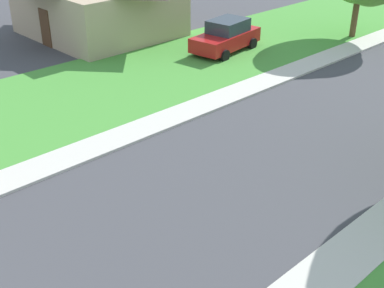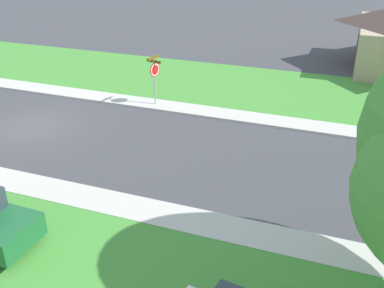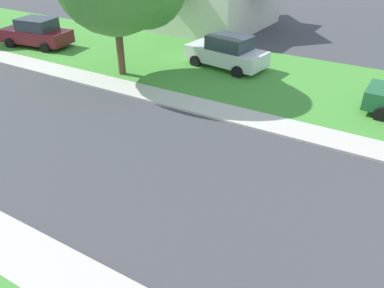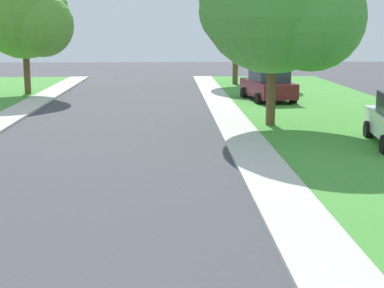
{
  "view_description": "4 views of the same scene",
  "coord_description": "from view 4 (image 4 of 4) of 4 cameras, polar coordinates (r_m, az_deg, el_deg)",
  "views": [
    {
      "loc": [
        9.29,
        1.37,
        8.69
      ],
      "look_at": [
        -0.65,
        10.67,
        1.4
      ],
      "focal_mm": 47.43,
      "sensor_mm": 36.0,
      "label": 1
    },
    {
      "loc": [
        16.33,
        14.42,
        9.11
      ],
      "look_at": [
        1.76,
        9.05,
        1.4
      ],
      "focal_mm": 41.98,
      "sensor_mm": 36.0,
      "label": 2
    },
    {
      "loc": [
        -8.3,
        4.91,
        7.03
      ],
      "look_at": [
        -0.14,
        9.72,
        1.4
      ],
      "focal_mm": 35.97,
      "sensor_mm": 36.0,
      "label": 3
    },
    {
      "loc": [
        2.16,
        -4.38,
        3.8
      ],
      "look_at": [
        2.63,
        7.4,
        1.4
      ],
      "focal_mm": 53.82,
      "sensor_mm": 36.0,
      "label": 4
    }
  ],
  "objects": [
    {
      "name": "tree_sidewalk_mid",
      "position": [
        38.34,
        4.85,
        12.77
      ],
      "size": [
        5.26,
        4.89,
        7.29
      ],
      "color": "brown",
      "rests_on": "ground"
    },
    {
      "name": "sidewalk_east",
      "position": [
        17.0,
        6.39,
        -1.32
      ],
      "size": [
        1.4,
        56.0,
        0.1
      ],
      "primitive_type": "cube",
      "color": "beige",
      "rests_on": "ground"
    },
    {
      "name": "car_maroon_near_corner",
      "position": [
        30.1,
        7.55,
        5.82
      ],
      "size": [
        2.5,
        4.52,
        1.76
      ],
      "color": "maroon",
      "rests_on": "ground"
    },
    {
      "name": "tree_across_left",
      "position": [
        22.11,
        9.02,
        13.59
      ],
      "size": [
        6.01,
        5.59,
        7.64
      ],
      "color": "brown",
      "rests_on": "ground"
    },
    {
      "name": "tree_sidewalk_near",
      "position": [
        33.79,
        -15.93,
        12.05
      ],
      "size": [
        5.38,
        5.0,
        7.05
      ],
      "color": "brown",
      "rests_on": "ground"
    }
  ]
}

